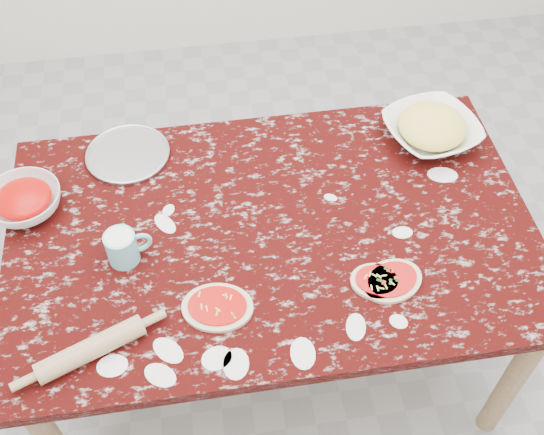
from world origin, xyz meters
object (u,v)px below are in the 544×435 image
at_px(pizza_tray, 128,155).
at_px(rolling_pin, 91,349).
at_px(cheese_bowl, 431,131).
at_px(worktable, 272,244).
at_px(sauce_bowl, 24,202).
at_px(flour_mug, 123,247).

height_order(pizza_tray, rolling_pin, rolling_pin).
xyz_separation_m(pizza_tray, rolling_pin, (-0.10, -0.73, 0.02)).
distance_m(pizza_tray, cheese_bowl, 1.02).
xyz_separation_m(worktable, cheese_bowl, (0.59, 0.30, 0.12)).
bearing_deg(sauce_bowl, rolling_pin, -68.59).
bearing_deg(worktable, flour_mug, -173.94).
bearing_deg(worktable, sauce_bowl, 165.59).
bearing_deg(rolling_pin, pizza_tray, 82.05).
relative_size(worktable, flour_mug, 11.93).
xyz_separation_m(flour_mug, rolling_pin, (-0.09, -0.30, -0.03)).
distance_m(pizza_tray, rolling_pin, 0.73).
distance_m(sauce_bowl, flour_mug, 0.38).
height_order(sauce_bowl, cheese_bowl, cheese_bowl).
distance_m(worktable, flour_mug, 0.46).
xyz_separation_m(pizza_tray, flour_mug, (-0.01, -0.42, 0.05)).
distance_m(worktable, sauce_bowl, 0.77).
bearing_deg(flour_mug, worktable, 6.06).
xyz_separation_m(pizza_tray, sauce_bowl, (-0.31, -0.19, 0.03)).
xyz_separation_m(cheese_bowl, rolling_pin, (-1.12, -0.65, -0.01)).
relative_size(pizza_tray, flour_mug, 2.03).
height_order(worktable, pizza_tray, pizza_tray).
distance_m(pizza_tray, sauce_bowl, 0.37).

